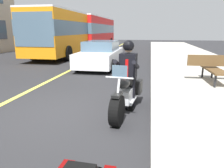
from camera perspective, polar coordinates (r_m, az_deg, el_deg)
name	(u,v)px	position (r m, az deg, el deg)	size (l,w,h in m)	color
ground_plane	(68,113)	(5.38, -11.68, -7.54)	(80.00, 80.00, 0.00)	#28282B
motorcycle_main	(126,94)	(5.23, 3.80, -2.66)	(2.22, 0.75, 1.26)	black
rider_main	(128,69)	(5.27, 4.33, 4.01)	(0.66, 0.60, 1.74)	black
bus_near	(69,31)	(17.91, -11.38, 13.73)	(11.05, 2.70, 3.30)	orange
bus_far	(94,31)	(23.95, -4.86, 14.03)	(11.05, 2.70, 3.30)	red
car_silver	(101,54)	(11.70, -2.96, 8.00)	(4.60, 1.92, 1.40)	white
bench_sidewalk	(214,66)	(8.44, 25.70, 4.30)	(1.82, 1.80, 0.95)	brown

